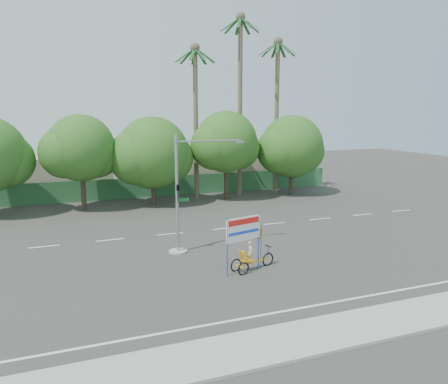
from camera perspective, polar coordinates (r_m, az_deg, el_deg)
name	(u,v)px	position (r m, az deg, el deg)	size (l,w,h in m)	color
ground	(243,269)	(23.55, 2.54, -10.01)	(120.00, 120.00, 0.00)	#33302D
sidewalk_near	(323,334)	(17.50, 12.83, -17.64)	(50.00, 2.40, 0.12)	gray
fence	(156,187)	(43.26, -8.83, 0.69)	(38.00, 0.08, 2.00)	#336B3D
building_left	(47,176)	(46.66, -22.15, 1.99)	(12.00, 8.00, 4.00)	#C5B49C
building_right	(217,169)	(49.61, -0.89, 2.99)	(14.00, 8.00, 3.60)	#C5B49C
tree_left	(80,150)	(38.40, -18.24, 5.18)	(6.66, 5.60, 8.07)	#473828
tree_center	(152,155)	(39.19, -9.39, 4.79)	(7.62, 6.40, 7.85)	#473828
tree_right	(226,144)	(41.09, 0.24, 6.26)	(6.90, 5.80, 8.36)	#473828
tree_far_right	(291,148)	(44.14, 8.79, 5.65)	(7.38, 6.20, 7.94)	#473828
palm_tall	(240,88)	(43.20, 2.11, 13.39)	(3.73, 3.79, 17.45)	#70604C
palm_mid	(277,100)	(44.87, 6.92, 11.85)	(3.73, 3.79, 15.45)	#70604C
palm_short	(196,105)	(41.60, -3.73, 11.28)	(3.73, 3.79, 14.45)	#70604C
traffic_signal	(182,204)	(25.65, -5.47, -1.55)	(4.72, 1.10, 7.00)	gray
trike_billboard	(248,248)	(22.92, 3.14, -7.31)	(3.07, 1.16, 3.09)	black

